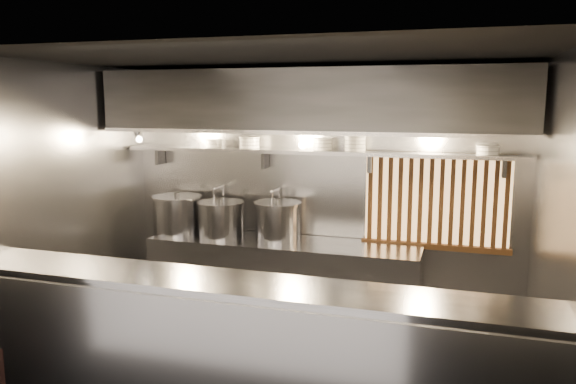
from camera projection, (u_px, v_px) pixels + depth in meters
The scene contains 22 objects.
floor at pixel (277, 367), 5.17m from camera, with size 4.50×4.50×0.00m, color black.
ceiling at pixel (276, 56), 4.72m from camera, with size 4.50×4.50×0.00m, color black.
wall_back at pixel (318, 193), 6.36m from camera, with size 4.50×4.50×0.00m, color gray.
wall_left at pixel (63, 205), 5.61m from camera, with size 3.00×3.00×0.00m, color gray.
wall_right at pixel (555, 237), 4.28m from camera, with size 3.00×3.00×0.00m, color gray.
serving_counter at pixel (236, 354), 4.18m from camera, with size 4.50×0.56×1.13m.
cooking_bench at pixel (283, 280), 6.25m from camera, with size 3.00×0.70×0.90m, color #99999E.
bowl_shelf at pixel (314, 152), 6.11m from camera, with size 4.40×0.34×0.04m, color #99999E.
exhaust_hood at pixel (309, 101), 5.82m from camera, with size 4.40×0.81×0.65m.
wood_screen at pixel (436, 201), 5.93m from camera, with size 1.56×0.09×1.04m.
faucet_left at pixel (220, 197), 6.59m from camera, with size 0.04×0.30×0.50m.
faucet_right at pixel (277, 201), 6.38m from camera, with size 0.04×0.30×0.50m.
heat_lamp at pixel (138, 134), 6.20m from camera, with size 0.25×0.35×0.20m.
pendant_bulb at pixel (303, 145), 6.01m from camera, with size 0.09×0.09×0.19m.
stock_pot_left at pixel (177, 214), 6.55m from camera, with size 0.72×0.72×0.48m.
stock_pot_mid at pixel (221, 219), 6.36m from camera, with size 0.70×0.70×0.44m.
stock_pot_right at pixel (278, 221), 6.21m from camera, with size 0.66×0.66×0.47m.
bowl_stack_0 at pixel (214, 143), 6.45m from camera, with size 0.20×0.20×0.09m.
bowl_stack_1 at pixel (250, 142), 6.32m from camera, with size 0.24×0.24×0.13m.
bowl_stack_2 at pixel (323, 144), 6.07m from camera, with size 0.22×0.22×0.13m.
bowl_stack_3 at pixel (355, 143), 5.96m from camera, with size 0.24×0.24×0.17m.
bowl_stack_4 at pixel (488, 150), 5.58m from camera, with size 0.23×0.23×0.09m.
Camera 1 is at (1.55, -4.59, 2.44)m, focal length 35.00 mm.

